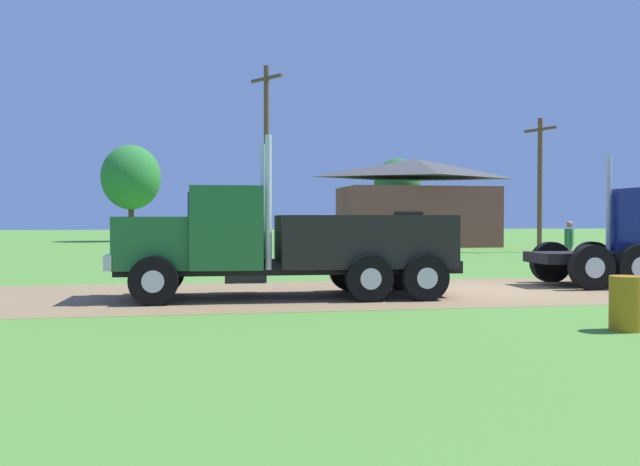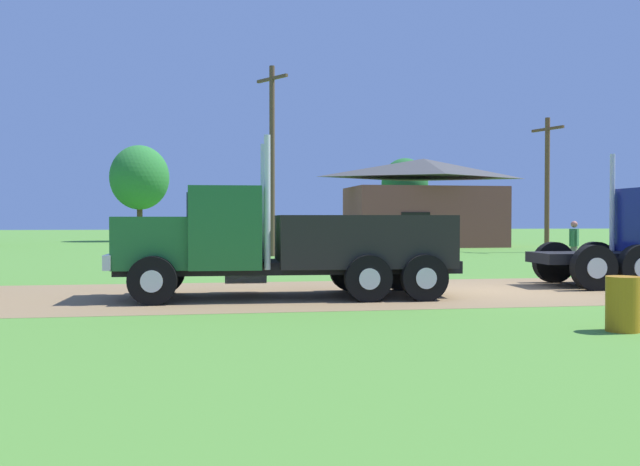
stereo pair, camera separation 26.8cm
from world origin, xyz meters
TOP-DOWN VIEW (x-y plane):
  - ground_plane at (0.00, 0.00)m, footprint 200.00×200.00m
  - dirt_track at (0.00, 0.00)m, footprint 120.00×6.47m
  - truck_foreground_white at (-5.13, -0.59)m, footprint 7.91×2.89m
  - visitor_far_side at (5.67, 5.98)m, footprint 0.47×0.53m
  - steel_barrel at (-0.33, -6.31)m, footprint 0.53×0.53m
  - shed_building at (6.89, 27.02)m, footprint 10.11×5.98m
  - utility_pole_near at (-3.86, 16.89)m, footprint 1.34×1.91m
  - utility_pole_far at (11.07, 18.49)m, footprint 0.84×2.13m
  - tree_mid at (-12.31, 40.50)m, footprint 4.65×4.65m
  - tree_right at (7.60, 33.92)m, footprint 3.48×3.48m

SIDE VIEW (x-z plane):
  - ground_plane at x=0.00m, z-range 0.00..0.00m
  - dirt_track at x=0.00m, z-range 0.00..0.01m
  - steel_barrel at x=-0.33m, z-range 0.00..0.88m
  - visitor_far_side at x=5.67m, z-range 0.07..1.80m
  - truck_foreground_white at x=-5.13m, z-range -0.57..3.04m
  - shed_building at x=6.89m, z-range -0.10..5.59m
  - utility_pole_far at x=11.07m, z-range 0.24..7.45m
  - tree_right at x=7.60m, z-range 1.21..7.53m
  - utility_pole_near at x=-3.86m, z-range 0.26..9.37m
  - tree_mid at x=-12.31m, z-range 1.24..8.87m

